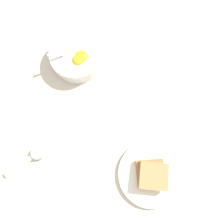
{
  "coord_description": "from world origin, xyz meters",
  "views": [
    {
      "loc": [
        -0.09,
        -0.05,
        0.68
      ],
      "look_at": [
        0.05,
        0.01,
        0.02
      ],
      "focal_mm": 35.0,
      "sensor_mm": 36.0,
      "label": 1
    }
  ],
  "objects_px": {
    "egg_bowl": "(77,56)",
    "soup_spoon": "(36,154)",
    "toast_plate": "(151,174)",
    "toast_sandwich": "(152,175)"
  },
  "relations": [
    {
      "from": "egg_bowl",
      "to": "soup_spoon",
      "type": "xyz_separation_m",
      "value": [
        -0.33,
        -0.02,
        -0.02
      ]
    },
    {
      "from": "egg_bowl",
      "to": "soup_spoon",
      "type": "distance_m",
      "value": 0.33
    },
    {
      "from": "toast_plate",
      "to": "soup_spoon",
      "type": "distance_m",
      "value": 0.35
    },
    {
      "from": "egg_bowl",
      "to": "toast_sandwich",
      "type": "relative_size",
      "value": 1.55
    },
    {
      "from": "toast_plate",
      "to": "soup_spoon",
      "type": "relative_size",
      "value": 1.35
    },
    {
      "from": "egg_bowl",
      "to": "toast_sandwich",
      "type": "bearing_deg",
      "value": -125.49
    },
    {
      "from": "toast_plate",
      "to": "soup_spoon",
      "type": "xyz_separation_m",
      "value": [
        -0.08,
        0.34,
        0.01
      ]
    },
    {
      "from": "toast_sandwich",
      "to": "soup_spoon",
      "type": "xyz_separation_m",
      "value": [
        -0.08,
        0.34,
        -0.02
      ]
    },
    {
      "from": "egg_bowl",
      "to": "soup_spoon",
      "type": "relative_size",
      "value": 1.19
    },
    {
      "from": "soup_spoon",
      "to": "egg_bowl",
      "type": "bearing_deg",
      "value": 2.76
    }
  ]
}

